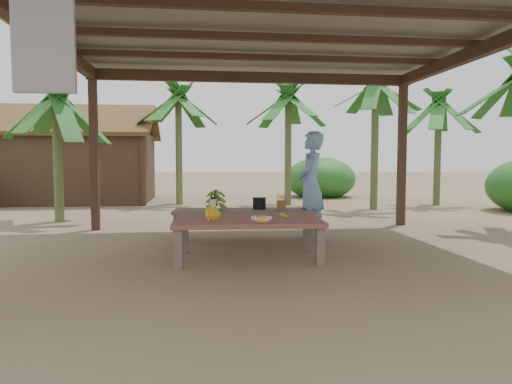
{
  "coord_description": "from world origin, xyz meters",
  "views": [
    {
      "loc": [
        -0.94,
        -5.92,
        1.22
      ],
      "look_at": [
        -0.23,
        0.1,
        0.8
      ],
      "focal_mm": 32.0,
      "sensor_mm": 36.0,
      "label": 1
    }
  ],
  "objects": [
    {
      "name": "banana_plant_n",
      "position": [
        1.38,
        6.28,
        2.7
      ],
      "size": [
        1.8,
        1.8,
        3.19
      ],
      "color": "#596638",
      "rests_on": "ground"
    },
    {
      "name": "banana_plant_ne",
      "position": [
        3.28,
        4.9,
        2.83
      ],
      "size": [
        1.8,
        1.8,
        3.33
      ],
      "color": "#596638",
      "rests_on": "ground"
    },
    {
      "name": "plate",
      "position": [
        -0.23,
        -0.45,
        0.52
      ],
      "size": [
        0.25,
        0.25,
        0.04
      ],
      "color": "white",
      "rests_on": "work_table"
    },
    {
      "name": "ground",
      "position": [
        0.0,
        0.0,
        0.0
      ],
      "size": [
        80.0,
        80.0,
        0.0
      ],
      "primitive_type": "plane",
      "color": "brown",
      "rests_on": "ground"
    },
    {
      "name": "banana_plant_far",
      "position": [
        5.39,
        5.78,
        2.51
      ],
      "size": [
        1.8,
        1.8,
        2.99
      ],
      "color": "#596638",
      "rests_on": "ground"
    },
    {
      "name": "banana_plant_nw",
      "position": [
        -1.57,
        6.8,
        2.73
      ],
      "size": [
        1.8,
        1.8,
        3.22
      ],
      "color": "#596638",
      "rests_on": "ground"
    },
    {
      "name": "bench",
      "position": [
        -0.29,
        1.16,
        0.39
      ],
      "size": [
        2.25,
        0.81,
        0.45
      ],
      "rotation": [
        0.0,
        0.0,
        -0.1
      ],
      "color": "brown",
      "rests_on": "ground"
    },
    {
      "name": "ripe_banana_bunch",
      "position": [
        -0.87,
        -0.34,
        0.59
      ],
      "size": [
        0.36,
        0.34,
        0.18
      ],
      "primitive_type": null,
      "rotation": [
        0.0,
        0.0,
        -0.29
      ],
      "color": "yellow",
      "rests_on": "work_table"
    },
    {
      "name": "loose_banana_side",
      "position": [
        0.1,
        -0.23,
        0.52
      ],
      "size": [
        0.11,
        0.16,
        0.04
      ],
      "primitive_type": "ellipsoid",
      "rotation": [
        0.0,
        0.0,
        0.51
      ],
      "color": "yellow",
      "rests_on": "work_table"
    },
    {
      "name": "banana_plant_w",
      "position": [
        -3.74,
        3.42,
        2.19
      ],
      "size": [
        1.8,
        1.8,
        2.66
      ],
      "color": "#596638",
      "rests_on": "ground"
    },
    {
      "name": "hut",
      "position": [
        -4.5,
        8.0,
        1.1
      ],
      "size": [
        4.4,
        3.43,
        2.85
      ],
      "color": "black",
      "rests_on": "ground"
    },
    {
      "name": "cooking_pot",
      "position": [
        -0.04,
        1.21,
        0.54
      ],
      "size": [
        0.21,
        0.21,
        0.18
      ],
      "primitive_type": "cylinder",
      "color": "black",
      "rests_on": "bench"
    },
    {
      "name": "woman",
      "position": [
        0.77,
        1.13,
        0.84
      ],
      "size": [
        0.63,
        0.73,
        1.68
      ],
      "primitive_type": "imported",
      "rotation": [
        0.0,
        0.0,
        -2.03
      ],
      "color": "#709ED5",
      "rests_on": "ground"
    },
    {
      "name": "skewer_rack",
      "position": [
        0.29,
        1.05,
        0.57
      ],
      "size": [
        0.19,
        0.1,
        0.24
      ],
      "primitive_type": null,
      "rotation": [
        0.0,
        0.0,
        -0.1
      ],
      "color": "#A57F47",
      "rests_on": "bench"
    },
    {
      "name": "green_banana_stalk",
      "position": [
        -0.73,
        1.2,
        0.61
      ],
      "size": [
        0.31,
        0.31,
        0.33
      ],
      "primitive_type": null,
      "rotation": [
        0.0,
        0.0,
        -0.1
      ],
      "color": "#598C2D",
      "rests_on": "bench"
    },
    {
      "name": "work_table",
      "position": [
        -0.38,
        -0.34,
        0.43
      ],
      "size": [
        1.85,
        1.08,
        0.5
      ],
      "rotation": [
        0.0,
        0.0,
        -0.05
      ],
      "color": "brown",
      "rests_on": "ground"
    },
    {
      "name": "loose_banana_front",
      "position": [
        -0.26,
        -0.72,
        0.52
      ],
      "size": [
        0.15,
        0.04,
        0.04
      ],
      "primitive_type": "ellipsoid",
      "rotation": [
        0.0,
        0.0,
        1.57
      ],
      "color": "yellow",
      "rests_on": "work_table"
    },
    {
      "name": "water_flask",
      "position": [
        -0.8,
        -0.01,
        0.62
      ],
      "size": [
        0.08,
        0.08,
        0.29
      ],
      "color": "#43D2C1",
      "rests_on": "work_table"
    },
    {
      "name": "pavilion",
      "position": [
        -0.01,
        -0.01,
        2.78
      ],
      "size": [
        6.6,
        5.6,
        2.95
      ],
      "color": "black",
      "rests_on": "ground"
    }
  ]
}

